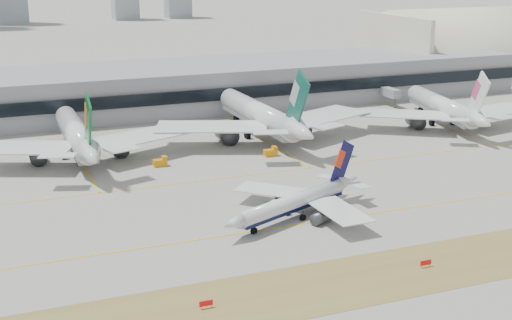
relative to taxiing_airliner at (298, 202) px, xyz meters
name	(u,v)px	position (x,y,z in m)	size (l,w,h in m)	color
ground	(287,217)	(-1.93, 0.88, -3.36)	(3000.00, 3000.00, 0.00)	gray
taxiing_airliner	(298,202)	(0.00, 0.00, 0.00)	(39.26, 33.28, 13.94)	white
widebody_eva	(77,137)	(-35.87, 62.09, 2.63)	(63.31, 61.70, 22.56)	white
widebody_cathay	(262,117)	(18.22, 63.99, 3.18)	(69.02, 67.30, 24.60)	white
widebody_china_air	(445,108)	(78.15, 56.72, 2.32)	(58.90, 58.44, 21.39)	white
terminal	(153,88)	(-1.93, 115.72, 4.14)	(280.00, 43.10, 15.00)	gray
hangar	(474,74)	(152.63, 135.88, -3.23)	(91.00, 60.00, 60.00)	silver
hold_sign_left	(206,303)	(-30.21, -31.12, -2.48)	(2.20, 0.15, 1.35)	red
hold_sign_right	(426,263)	(10.34, -31.12, -2.48)	(2.20, 0.15, 1.35)	red
gse_b	(161,162)	(-17.25, 46.73, -2.31)	(3.55, 2.00, 2.60)	orange
gse_c	(271,152)	(13.10, 44.96, -2.31)	(3.55, 2.00, 2.60)	orange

